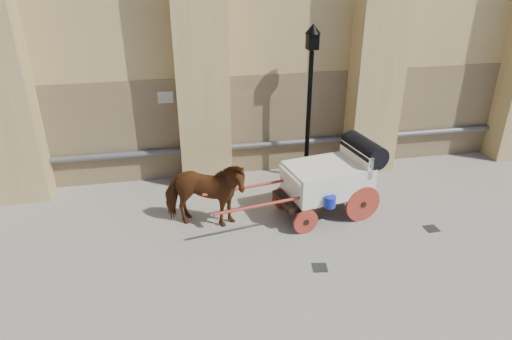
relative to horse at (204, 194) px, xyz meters
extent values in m
plane|color=gray|center=(1.26, -1.17, -0.88)|extent=(90.00, 90.00, 0.00)
cube|color=olive|center=(3.26, 2.98, 0.62)|extent=(44.00, 0.35, 3.00)
cylinder|color=#59595B|center=(3.26, 2.71, 0.02)|extent=(42.00, 0.18, 0.18)
cube|color=beige|center=(-0.74, 2.80, 1.62)|extent=(0.42, 0.04, 0.32)
imported|color=brown|center=(0.00, 0.00, 0.00)|extent=(2.27, 1.51, 1.76)
cube|color=black|center=(2.99, 0.00, -0.30)|extent=(2.47, 1.45, 0.13)
cube|color=white|center=(3.09, 0.02, 0.12)|extent=(2.21, 1.65, 0.74)
cube|color=white|center=(3.87, 0.16, 0.54)|extent=(0.39, 1.33, 0.58)
cube|color=white|center=(2.21, -0.14, 0.38)|extent=(0.57, 1.21, 0.11)
cylinder|color=black|center=(4.08, 0.19, 0.75)|extent=(0.81, 1.40, 0.59)
cylinder|color=#A43023|center=(3.88, -0.50, -0.41)|extent=(0.95, 0.23, 0.95)
cylinder|color=#A43023|center=(3.65, 0.78, -0.41)|extent=(0.95, 0.23, 0.95)
cylinder|color=#A43023|center=(2.33, -0.78, -0.56)|extent=(0.63, 0.17, 0.63)
cylinder|color=#A43023|center=(2.10, 0.50, -0.56)|extent=(0.63, 0.17, 0.63)
cylinder|color=#A43023|center=(1.36, -0.78, 0.02)|extent=(2.50, 0.52, 0.07)
cylinder|color=#A43023|center=(1.19, 0.16, 0.02)|extent=(2.50, 0.52, 0.07)
cylinder|color=#1324AC|center=(2.91, -0.76, -0.09)|extent=(0.27, 0.27, 0.27)
cylinder|color=black|center=(3.18, 2.08, 1.00)|extent=(0.13, 0.13, 3.76)
cone|color=black|center=(3.18, 2.08, -0.69)|extent=(0.38, 0.38, 0.38)
cube|color=black|center=(3.18, 2.08, 3.14)|extent=(0.29, 0.29, 0.44)
cone|color=black|center=(3.18, 2.08, 3.46)|extent=(0.42, 0.42, 0.25)
cube|color=black|center=(2.26, -2.15, -0.87)|extent=(0.37, 0.37, 0.01)
cube|color=black|center=(5.43, -1.21, -0.87)|extent=(0.32, 0.32, 0.01)
camera|label=1|loc=(-0.59, -9.66, 5.30)|focal=32.00mm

